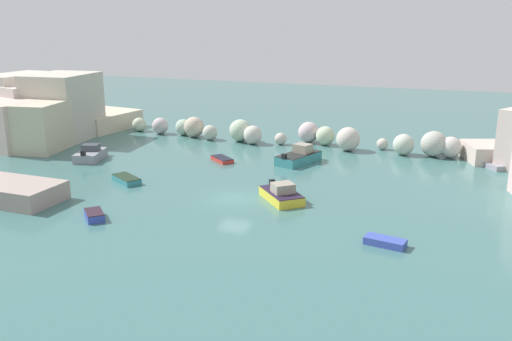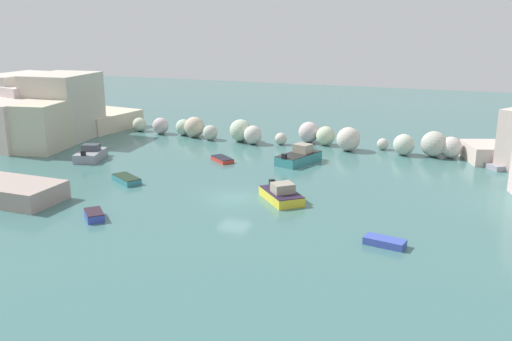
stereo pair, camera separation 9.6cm
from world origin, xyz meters
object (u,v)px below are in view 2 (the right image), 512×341
Objects in this scene: moored_boat_7 at (222,159)px; moored_boat_3 at (299,157)px; stone_dock at (13,191)px; moored_boat_4 at (492,165)px; moored_boat_0 at (91,154)px; moored_boat_2 at (282,194)px; moored_boat_6 at (126,179)px; moored_boat_1 at (94,215)px; moored_boat_5 at (385,242)px.

moored_boat_3 is at bearing 55.87° from moored_boat_7.
moored_boat_4 is at bearing 33.61° from stone_dock.
moored_boat_0 is 0.98× the size of moored_boat_2.
moored_boat_3 is 7.98m from moored_boat_7.
moored_boat_3 is 1.89× the size of moored_boat_7.
stone_dock is 9.56m from moored_boat_6.
moored_boat_2 is at bearing -121.15° from moored_boat_0.
moored_boat_1 is 0.51× the size of moored_boat_2.
moored_boat_5 is (20.85, 2.51, -0.05)m from moored_boat_1.
moored_boat_0 is at bearing -110.24° from moored_boat_4.
moored_boat_5 is at bearing 13.90° from moored_boat_2.
moored_boat_3 reaches higher than moored_boat_2.
moored_boat_7 is (-18.82, 16.34, -0.04)m from moored_boat_5.
moored_boat_5 is (11.17, -18.59, -0.37)m from moored_boat_3.
moored_boat_1 is 14.69m from moored_boat_2.
moored_boat_5 is at bearing -127.70° from moored_boat_0.
moored_boat_5 is (32.07, -12.19, -0.31)m from moored_boat_0.
moored_boat_5 is at bearing -129.77° from moored_boat_3.
moored_boat_6 is (-31.23, -16.93, 0.02)m from moored_boat_4.
moored_boat_3 is 19.09m from moored_boat_4.
moored_boat_3 is 1.74× the size of moored_boat_4.
moored_boat_4 reaches higher than moored_boat_5.
moored_boat_2 is 1.57× the size of moored_boat_7.
moored_boat_1 is at bearing -8.33° from stone_dock.
stone_dock is 8.91m from moored_boat_1.
moored_boat_5 is 24.76m from moored_boat_6.
moored_boat_3 is 2.03× the size of moored_boat_5.
moored_boat_0 is at bearing 126.24° from moored_boat_3.
moored_boat_4 is 35.52m from moored_boat_6.
moored_boat_4 is 1.16× the size of moored_boat_5.
stone_dock is at bearing 13.05° from moored_boat_5.
moored_boat_3 is (20.89, 6.40, 0.06)m from moored_boat_0.
moored_boat_2 is 1.35× the size of moored_boat_6.
moored_boat_4 is 27.05m from moored_boat_7.
stone_dock reaches higher than moored_boat_7.
moored_boat_4 is (39.38, 11.15, -0.31)m from moored_boat_0.
moored_boat_2 is at bearing -24.15° from moored_boat_5.
moored_boat_1 is 0.86× the size of moored_boat_5.
moored_boat_3 reaches higher than moored_boat_5.
moored_boat_2 is at bearing 20.29° from stone_dock.
moored_boat_0 is 21.85m from moored_boat_3.
moored_boat_7 is at bearing 125.63° from moored_boat_3.
moored_boat_7 is (10.83, 17.55, -0.55)m from stone_dock.
moored_boat_7 is (2.03, 18.84, -0.09)m from moored_boat_1.
stone_dock is 1.68× the size of moored_boat_0.
moored_boat_4 is at bearing -56.35° from moored_boat_3.
moored_boat_5 is 0.93× the size of moored_boat_7.
moored_boat_2 is at bearing -80.15° from moored_boat_4.
moored_boat_0 is at bearing -3.89° from moored_boat_6.
moored_boat_1 is (8.80, -1.29, -0.46)m from stone_dock.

